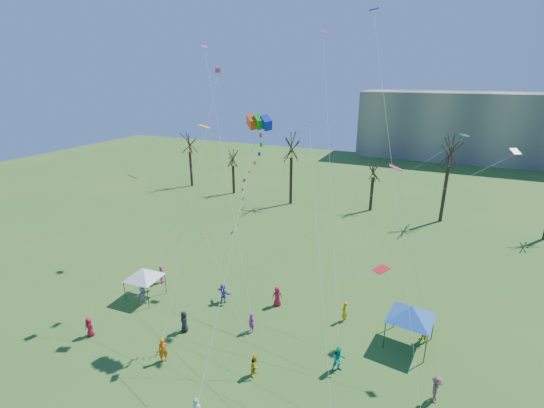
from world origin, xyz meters
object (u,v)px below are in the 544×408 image
at_px(canopy_tent_white, 144,273).
at_px(canopy_tent_blue, 412,312).
at_px(distant_building, 500,128).
at_px(big_box_kite, 250,188).

distance_m(canopy_tent_white, canopy_tent_blue, 22.04).
height_order(distant_building, canopy_tent_blue, distant_building).
distance_m(distant_building, canopy_tent_blue, 73.85).
relative_size(distant_building, canopy_tent_white, 15.93).
xyz_separation_m(big_box_kite, canopy_tent_white, (-10.25, -0.68, -8.80)).
height_order(canopy_tent_white, canopy_tent_blue, canopy_tent_blue).
xyz_separation_m(distant_building, canopy_tent_blue, (-11.93, -72.73, -4.76)).
bearing_deg(distant_building, canopy_tent_blue, -99.32).
bearing_deg(big_box_kite, distant_building, 72.59).
height_order(big_box_kite, canopy_tent_blue, big_box_kite).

